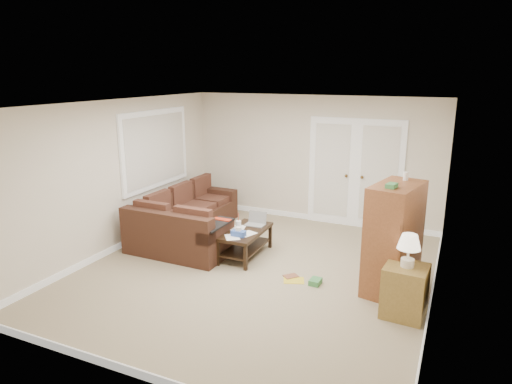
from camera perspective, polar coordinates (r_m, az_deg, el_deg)
The scene contains 17 objects.
floor at distance 7.00m, azimuth -0.09°, elevation -9.87°, with size 5.50×5.50×0.00m, color tan.
ceiling at distance 6.38m, azimuth -0.10°, elevation 10.99°, with size 5.00×5.50×0.02m, color white.
wall_left at distance 7.92m, azimuth -16.80°, elevation 1.96°, with size 0.02×5.50×2.50m, color silver.
wall_right at distance 6.03m, azimuth 22.09°, elevation -2.43°, with size 0.02×5.50×2.50m, color silver.
wall_back at distance 9.10m, azimuth 7.12°, elevation 4.08°, with size 5.00×0.02×2.50m, color silver.
wall_front at distance 4.36m, azimuth -15.41°, elevation -8.33°, with size 5.00×0.02×2.50m, color silver.
baseboards at distance 6.98m, azimuth -0.09°, elevation -9.50°, with size 5.00×5.50×0.10m, color white, non-canonical shape.
french_doors at distance 8.90m, azimuth 12.23°, elevation 2.20°, with size 1.80×0.05×2.13m.
window_left at distance 8.61m, azimuth -12.42°, elevation 5.26°, with size 0.05×1.92×1.42m.
sectional_sofa at distance 8.25m, azimuth -8.78°, elevation -3.85°, with size 1.73×2.59×0.79m.
coffee_table at distance 7.47m, azimuth -1.26°, elevation -6.22°, with size 0.57×1.10×0.75m.
tv_armoire at distance 6.43m, azimuth 16.80°, elevation -5.51°, with size 0.70×1.03×1.62m.
side_cabinet at distance 5.97m, azimuth 18.15°, elevation -11.19°, with size 0.54×0.54×1.06m.
space_heater at distance 8.51m, azimuth 15.92°, elevation -4.69°, with size 0.13×0.11×0.33m, color white.
floor_magazine at distance 6.74m, azimuth 4.75°, elevation -10.95°, with size 0.29×0.23×0.01m, color yellow.
floor_greenbox at distance 6.65m, azimuth 7.43°, elevation -11.05°, with size 0.15×0.20×0.08m, color #3C8445.
floor_book at distance 6.91m, azimuth 4.09°, elevation -10.21°, with size 0.15×0.20×0.02m, color brown.
Camera 1 is at (2.64, -5.79, 2.92)m, focal length 32.00 mm.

